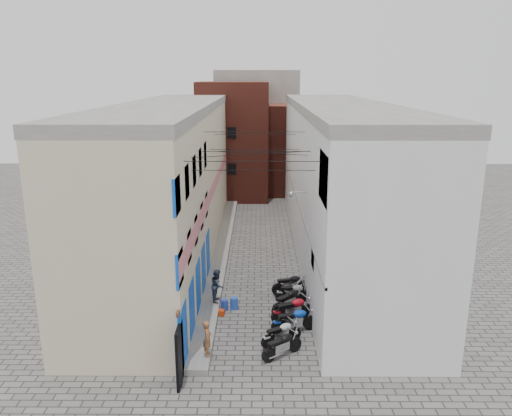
{
  "coord_description": "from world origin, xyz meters",
  "views": [
    {
      "loc": [
        0.23,
        -15.8,
        10.49
      ],
      "look_at": [
        0.06,
        12.38,
        3.0
      ],
      "focal_mm": 35.0,
      "sensor_mm": 36.0,
      "label": 1
    }
  ],
  "objects_px": {
    "motorcycle_c": "(295,319)",
    "person_b": "(218,285)",
    "motorcycle_b": "(281,332)",
    "motorcycle_f": "(294,291)",
    "water_jug_near": "(224,305)",
    "person_a": "(207,338)",
    "motorcycle_e": "(289,300)",
    "water_jug_far": "(234,303)",
    "motorcycle_g": "(291,283)",
    "motorcycle_d": "(293,308)",
    "red_crate": "(220,312)",
    "motorcycle_a": "(282,344)"
  },
  "relations": [
    {
      "from": "person_b",
      "to": "motorcycle_f",
      "type": "bearing_deg",
      "value": -78.92
    },
    {
      "from": "person_b",
      "to": "water_jug_near",
      "type": "bearing_deg",
      "value": -139.29
    },
    {
      "from": "motorcycle_a",
      "to": "motorcycle_f",
      "type": "bearing_deg",
      "value": 135.38
    },
    {
      "from": "motorcycle_d",
      "to": "water_jug_near",
      "type": "bearing_deg",
      "value": -130.96
    },
    {
      "from": "motorcycle_e",
      "to": "motorcycle_d",
      "type": "bearing_deg",
      "value": -33.19
    },
    {
      "from": "water_jug_near",
      "to": "motorcycle_g",
      "type": "bearing_deg",
      "value": 29.55
    },
    {
      "from": "motorcycle_b",
      "to": "person_a",
      "type": "xyz_separation_m",
      "value": [
        -2.84,
        -1.24,
        0.42
      ]
    },
    {
      "from": "motorcycle_g",
      "to": "red_crate",
      "type": "distance_m",
      "value": 4.08
    },
    {
      "from": "motorcycle_e",
      "to": "red_crate",
      "type": "xyz_separation_m",
      "value": [
        -3.13,
        -0.35,
        -0.48
      ]
    },
    {
      "from": "water_jug_near",
      "to": "water_jug_far",
      "type": "height_order",
      "value": "water_jug_far"
    },
    {
      "from": "person_a",
      "to": "water_jug_near",
      "type": "height_order",
      "value": "person_a"
    },
    {
      "from": "motorcycle_b",
      "to": "motorcycle_g",
      "type": "distance_m",
      "value": 4.88
    },
    {
      "from": "motorcycle_c",
      "to": "person_a",
      "type": "relative_size",
      "value": 1.45
    },
    {
      "from": "motorcycle_e",
      "to": "water_jug_far",
      "type": "bearing_deg",
      "value": -138.36
    },
    {
      "from": "red_crate",
      "to": "motorcycle_c",
      "type": "bearing_deg",
      "value": -24.84
    },
    {
      "from": "motorcycle_b",
      "to": "motorcycle_c",
      "type": "height_order",
      "value": "motorcycle_c"
    },
    {
      "from": "motorcycle_a",
      "to": "motorcycle_g",
      "type": "bearing_deg",
      "value": 137.56
    },
    {
      "from": "person_a",
      "to": "person_b",
      "type": "xyz_separation_m",
      "value": [
        0.0,
        4.73,
        0.07
      ]
    },
    {
      "from": "motorcycle_f",
      "to": "water_jug_near",
      "type": "height_order",
      "value": "motorcycle_f"
    },
    {
      "from": "motorcycle_a",
      "to": "motorcycle_b",
      "type": "height_order",
      "value": "motorcycle_a"
    },
    {
      "from": "motorcycle_d",
      "to": "person_b",
      "type": "distance_m",
      "value": 3.78
    },
    {
      "from": "motorcycle_d",
      "to": "water_jug_far",
      "type": "distance_m",
      "value": 2.91
    },
    {
      "from": "motorcycle_g",
      "to": "motorcycle_c",
      "type": "bearing_deg",
      "value": -16.64
    },
    {
      "from": "motorcycle_b",
      "to": "water_jug_near",
      "type": "relative_size",
      "value": 3.62
    },
    {
      "from": "water_jug_near",
      "to": "water_jug_far",
      "type": "xyz_separation_m",
      "value": [
        0.44,
        0.11,
        0.03
      ]
    },
    {
      "from": "motorcycle_a",
      "to": "motorcycle_f",
      "type": "xyz_separation_m",
      "value": [
        0.77,
        4.9,
        -0.03
      ]
    },
    {
      "from": "person_a",
      "to": "water_jug_far",
      "type": "bearing_deg",
      "value": -11.15
    },
    {
      "from": "motorcycle_c",
      "to": "red_crate",
      "type": "distance_m",
      "value": 3.63
    },
    {
      "from": "water_jug_far",
      "to": "person_b",
      "type": "bearing_deg",
      "value": 156.65
    },
    {
      "from": "water_jug_far",
      "to": "red_crate",
      "type": "relative_size",
      "value": 1.44
    },
    {
      "from": "motorcycle_a",
      "to": "motorcycle_c",
      "type": "xyz_separation_m",
      "value": [
        0.62,
        1.94,
        0.05
      ]
    },
    {
      "from": "motorcycle_f",
      "to": "water_jug_near",
      "type": "xyz_separation_m",
      "value": [
        -3.26,
        -0.94,
        -0.26
      ]
    },
    {
      "from": "motorcycle_a",
      "to": "motorcycle_b",
      "type": "bearing_deg",
      "value": 143.55
    },
    {
      "from": "motorcycle_c",
      "to": "water_jug_near",
      "type": "relative_size",
      "value": 4.02
    },
    {
      "from": "red_crate",
      "to": "motorcycle_b",
      "type": "bearing_deg",
      "value": -43.53
    },
    {
      "from": "motorcycle_g",
      "to": "red_crate",
      "type": "bearing_deg",
      "value": -70.99
    },
    {
      "from": "motorcycle_g",
      "to": "red_crate",
      "type": "xyz_separation_m",
      "value": [
        -3.34,
        -2.3,
        -0.44
      ]
    },
    {
      "from": "motorcycle_e",
      "to": "water_jug_near",
      "type": "height_order",
      "value": "motorcycle_e"
    },
    {
      "from": "motorcycle_c",
      "to": "person_b",
      "type": "relative_size",
      "value": 1.32
    },
    {
      "from": "motorcycle_g",
      "to": "water_jug_near",
      "type": "relative_size",
      "value": 3.83
    },
    {
      "from": "red_crate",
      "to": "motorcycle_a",
      "type": "bearing_deg",
      "value": -52.45
    },
    {
      "from": "motorcycle_a",
      "to": "motorcycle_b",
      "type": "relative_size",
      "value": 1.01
    },
    {
      "from": "motorcycle_e",
      "to": "motorcycle_f",
      "type": "bearing_deg",
      "value": 122.58
    },
    {
      "from": "motorcycle_e",
      "to": "motorcycle_b",
      "type": "bearing_deg",
      "value": -51.6
    },
    {
      "from": "water_jug_near",
      "to": "red_crate",
      "type": "relative_size",
      "value": 1.31
    },
    {
      "from": "motorcycle_d",
      "to": "motorcycle_c",
      "type": "bearing_deg",
      "value": -22.98
    },
    {
      "from": "motorcycle_d",
      "to": "motorcycle_g",
      "type": "xyz_separation_m",
      "value": [
        0.06,
        2.83,
        -0.05
      ]
    },
    {
      "from": "motorcycle_e",
      "to": "motorcycle_f",
      "type": "distance_m",
      "value": 1.14
    },
    {
      "from": "motorcycle_b",
      "to": "person_a",
      "type": "distance_m",
      "value": 3.13
    },
    {
      "from": "motorcycle_c",
      "to": "red_crate",
      "type": "bearing_deg",
      "value": -129.95
    }
  ]
}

